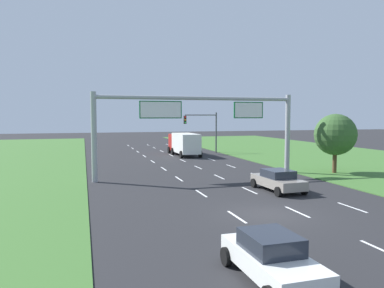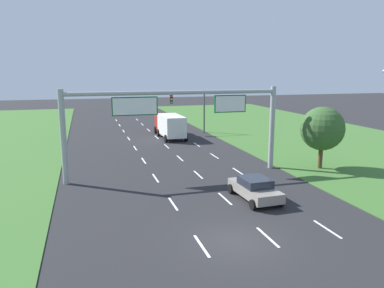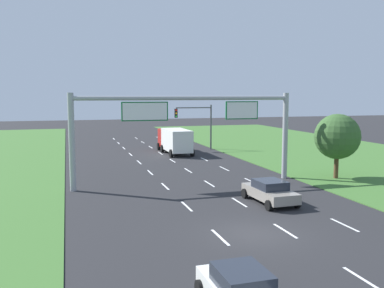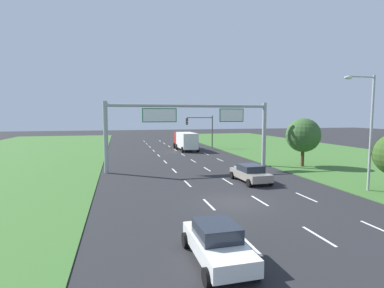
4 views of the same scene
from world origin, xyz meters
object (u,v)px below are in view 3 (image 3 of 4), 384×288
box_truck (174,140)px  traffic_light_mast (196,119)px  car_near_red (270,191)px  sign_gantry (187,121)px  roadside_tree_mid (337,137)px

box_truck → traffic_light_mast: bearing=33.3°
box_truck → traffic_light_mast: (3.33, 2.25, 2.27)m
car_near_red → sign_gantry: sign_gantry is taller
traffic_light_mast → roadside_tree_mid: size_ratio=1.05×
box_truck → roadside_tree_mid: roadside_tree_mid is taller
car_near_red → sign_gantry: bearing=114.3°
sign_gantry → traffic_light_mast: (6.63, 19.33, -1.03)m
car_near_red → sign_gantry: 8.89m
sign_gantry → roadside_tree_mid: size_ratio=3.24×
box_truck → sign_gantry: bearing=-101.6°
box_truck → roadside_tree_mid: bearing=-64.9°
car_near_red → sign_gantry: size_ratio=0.26×
car_near_red → box_truck: 24.14m
car_near_red → box_truck: size_ratio=0.57×
sign_gantry → traffic_light_mast: 20.46m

